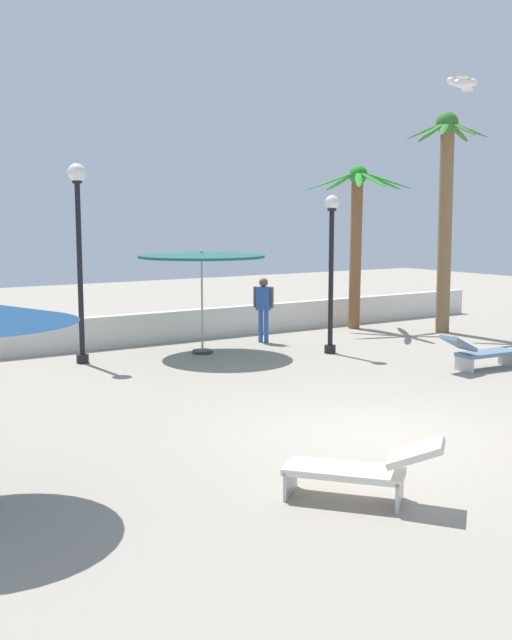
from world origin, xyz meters
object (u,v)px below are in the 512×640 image
at_px(lamp_post_2, 331,261).
at_px(guest_1, 263,303).
at_px(palm_tree_2, 445,201).
at_px(lounge_chair_0, 363,468).
at_px(seagull_0, 463,82).
at_px(patio_umbrella_0, 202,260).
at_px(palm_tree_1, 356,225).
at_px(lounge_chair_1, 479,352).
at_px(lamp_post_0, 79,234).

xyz_separation_m(lamp_post_2, guest_1, (-0.48, 2.23, -1.21)).
bearing_deg(palm_tree_2, lounge_chair_0, -140.66).
bearing_deg(seagull_0, lounge_chair_0, -170.36).
bearing_deg(lamp_post_2, patio_umbrella_0, 147.19).
height_order(lamp_post_2, seagull_0, seagull_0).
bearing_deg(lounge_chair_0, palm_tree_1, 49.74).
distance_m(patio_umbrella_0, lamp_post_2, 3.14).
bearing_deg(guest_1, lamp_post_2, -77.88).
xyz_separation_m(lounge_chair_0, guest_1, (5.35, 10.09, 0.65)).
bearing_deg(guest_1, patio_umbrella_0, -166.17).
bearing_deg(lounge_chair_1, palm_tree_1, 73.47).
distance_m(palm_tree_1, lounge_chair_1, 7.12).
xyz_separation_m(palm_tree_2, lamp_post_0, (-10.38, 1.23, -0.85)).
distance_m(lamp_post_0, seagull_0, 10.00).
relative_size(lamp_post_2, lounge_chair_1, 2.03).
bearing_deg(lounge_chair_1, guest_1, 108.66).
xyz_separation_m(patio_umbrella_0, palm_tree_2, (7.47, -0.82, 1.50)).
bearing_deg(lamp_post_2, palm_tree_1, 41.51).
relative_size(palm_tree_2, lounge_chair_1, 3.30).
bearing_deg(lamp_post_0, palm_tree_2, -6.76).
bearing_deg(lamp_post_0, seagull_0, -81.09).
height_order(patio_umbrella_0, seagull_0, seagull_0).
height_order(palm_tree_1, palm_tree_2, palm_tree_2).
height_order(lounge_chair_0, seagull_0, seagull_0).
distance_m(lounge_chair_0, lounge_chair_1, 8.52).
relative_size(palm_tree_2, lamp_post_0, 1.39).
xyz_separation_m(lounge_chair_0, lounge_chair_1, (7.25, 4.46, -0.00)).
bearing_deg(lamp_post_2, lounge_chair_0, -126.57).
height_order(palm_tree_2, guest_1, palm_tree_2).
bearing_deg(seagull_0, patio_umbrella_0, 81.44).
bearing_deg(guest_1, lounge_chair_1, -71.34).
relative_size(lounge_chair_1, seagull_0, 1.81).
bearing_deg(palm_tree_1, guest_1, -169.68).
bearing_deg(seagull_0, guest_1, 70.06).
distance_m(lounge_chair_0, guest_1, 11.44).
height_order(palm_tree_2, lamp_post_2, palm_tree_2).
bearing_deg(patio_umbrella_0, lamp_post_0, 171.89).
bearing_deg(seagull_0, lamp_post_2, 61.93).
distance_m(patio_umbrella_0, palm_tree_2, 7.67).
bearing_deg(lounge_chair_0, lounge_chair_1, 31.61).
height_order(palm_tree_2, lounge_chair_0, palm_tree_2).
xyz_separation_m(lamp_post_2, lounge_chair_0, (-5.83, -7.86, -1.86)).
xyz_separation_m(patio_umbrella_0, seagull_0, (-1.39, -9.25, 2.70)).
distance_m(lamp_post_0, lamp_post_2, 5.97).
distance_m(patio_umbrella_0, lounge_chair_1, 6.78).
xyz_separation_m(palm_tree_2, seagull_0, (-8.87, -8.44, 1.20)).
relative_size(palm_tree_2, lamp_post_2, 1.63).
bearing_deg(patio_umbrella_0, guest_1, 13.83).
height_order(palm_tree_1, lounge_chair_1, palm_tree_1).
distance_m(palm_tree_1, guest_1, 4.35).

